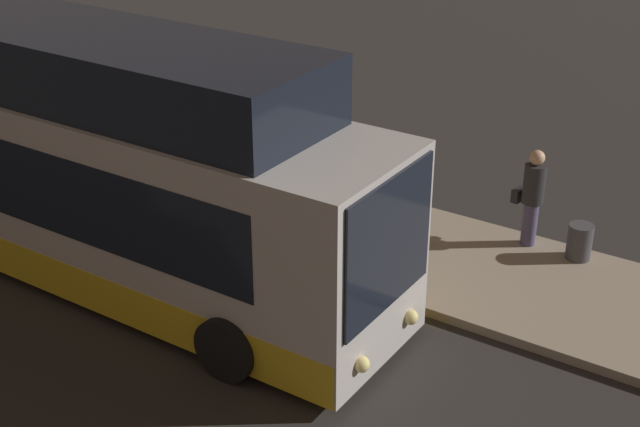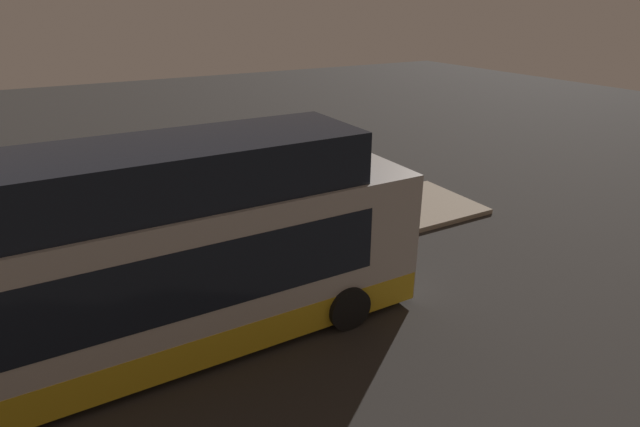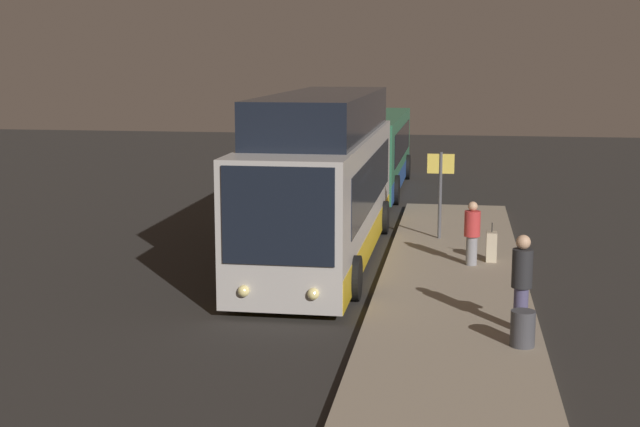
{
  "view_description": "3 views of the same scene",
  "coord_description": "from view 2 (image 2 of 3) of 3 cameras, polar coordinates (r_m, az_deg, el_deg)",
  "views": [
    {
      "loc": [
        9.17,
        -9.49,
        7.86
      ],
      "look_at": [
        2.6,
        0.47,
        1.97
      ],
      "focal_mm": 50.0,
      "sensor_mm": 36.0,
      "label": 1
    },
    {
      "loc": [
        -2.83,
        -9.16,
        6.67
      ],
      "look_at": [
        2.6,
        0.47,
        1.97
      ],
      "focal_mm": 28.0,
      "sensor_mm": 36.0,
      "label": 2
    },
    {
      "loc": [
        20.98,
        3.36,
        5.25
      ],
      "look_at": [
        2.6,
        0.47,
        1.97
      ],
      "focal_mm": 50.0,
      "sensor_mm": 36.0,
      "label": 3
    }
  ],
  "objects": [
    {
      "name": "passenger_boarding",
      "position": [
        16.49,
        -1.5,
        3.5
      ],
      "size": [
        0.61,
        0.45,
        1.84
      ],
      "rotation": [
        0.0,
        0.0,
        1.38
      ],
      "color": "#4C476B",
      "rests_on": "platform"
    },
    {
      "name": "trash_bin",
      "position": [
        17.15,
        1.39,
        1.89
      ],
      "size": [
        0.44,
        0.44,
        0.65
      ],
      "color": "#3F3F44",
      "rests_on": "platform"
    },
    {
      "name": "ground",
      "position": [
        11.68,
        -10.24,
        -12.21
      ],
      "size": [
        80.0,
        80.0,
        0.0
      ],
      "primitive_type": "plane",
      "color": "#2B2826"
    },
    {
      "name": "suitcase",
      "position": [
        14.81,
        -20.93,
        -3.08
      ],
      "size": [
        0.36,
        0.26,
        0.99
      ],
      "color": "beige",
      "rests_on": "platform"
    },
    {
      "name": "sign_post",
      "position": [
        13.05,
        -32.36,
        -2.9
      ],
      "size": [
        0.1,
        0.75,
        2.46
      ],
      "color": "#4C4C51",
      "rests_on": "platform"
    },
    {
      "name": "passenger_waiting",
      "position": [
        14.22,
        -18.93,
        -1.76
      ],
      "size": [
        0.54,
        0.54,
        1.59
      ],
      "rotation": [
        0.0,
        0.0,
        1.05
      ],
      "color": "gray",
      "rests_on": "platform"
    },
    {
      "name": "platform",
      "position": [
        14.37,
        -14.76,
        -5.09
      ],
      "size": [
        20.0,
        3.38,
        0.16
      ],
      "color": "gray",
      "rests_on": "ground"
    },
    {
      "name": "bus_lead",
      "position": [
        10.26,
        -20.26,
        -6.06
      ],
      "size": [
        11.72,
        2.87,
        4.32
      ],
      "color": "#B2ADA8",
      "rests_on": "ground"
    }
  ]
}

